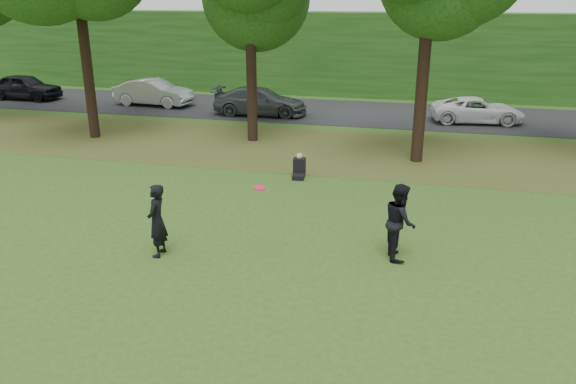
{
  "coord_description": "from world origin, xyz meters",
  "views": [
    {
      "loc": [
        4.17,
        -8.82,
        5.97
      ],
      "look_at": [
        0.99,
        4.08,
        1.3
      ],
      "focal_mm": 35.0,
      "sensor_mm": 36.0,
      "label": 1
    }
  ],
  "objects_px": {
    "frisbee": "(259,188)",
    "seated_person": "(299,168)",
    "player_left": "(157,221)",
    "player_right": "(400,221)"
  },
  "relations": [
    {
      "from": "frisbee",
      "to": "seated_person",
      "type": "height_order",
      "value": "frisbee"
    },
    {
      "from": "player_right",
      "to": "frisbee",
      "type": "xyz_separation_m",
      "value": [
        -3.11,
        -1.16,
        0.97
      ]
    },
    {
      "from": "player_left",
      "to": "seated_person",
      "type": "distance_m",
      "value": 7.18
    },
    {
      "from": "player_left",
      "to": "player_right",
      "type": "xyz_separation_m",
      "value": [
        5.63,
        1.29,
        0.02
      ]
    },
    {
      "from": "player_left",
      "to": "frisbee",
      "type": "relative_size",
      "value": 4.82
    },
    {
      "from": "seated_person",
      "to": "player_right",
      "type": "bearing_deg",
      "value": -63.4
    },
    {
      "from": "frisbee",
      "to": "player_left",
      "type": "bearing_deg",
      "value": -177.13
    },
    {
      "from": "player_left",
      "to": "seated_person",
      "type": "height_order",
      "value": "player_left"
    },
    {
      "from": "player_left",
      "to": "seated_person",
      "type": "bearing_deg",
      "value": 160.08
    },
    {
      "from": "frisbee",
      "to": "seated_person",
      "type": "xyz_separation_m",
      "value": [
        -0.6,
        6.77,
        -1.58
      ]
    }
  ]
}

